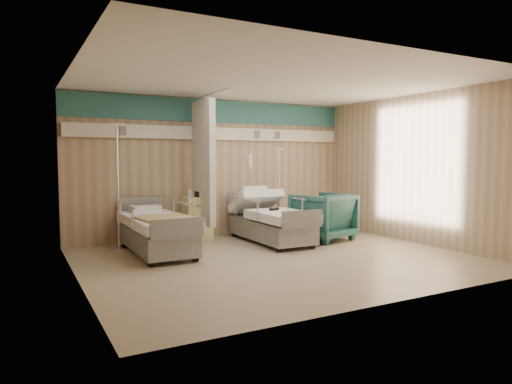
% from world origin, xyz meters
% --- Properties ---
extents(ground, '(6.00, 5.00, 0.00)m').
position_xyz_m(ground, '(0.00, 0.00, 0.00)').
color(ground, '#9E876D').
rests_on(ground, ground).
extents(room_walls, '(6.04, 5.04, 2.82)m').
position_xyz_m(room_walls, '(-0.03, 0.25, 1.86)').
color(room_walls, tan).
rests_on(room_walls, ground).
extents(bed_right, '(1.00, 2.16, 0.63)m').
position_xyz_m(bed_right, '(0.60, 1.30, 0.32)').
color(bed_right, white).
rests_on(bed_right, ground).
extents(bed_left, '(1.00, 2.16, 0.63)m').
position_xyz_m(bed_left, '(-1.60, 1.30, 0.32)').
color(bed_left, white).
rests_on(bed_left, ground).
extents(bedside_cabinet, '(0.50, 0.48, 0.85)m').
position_xyz_m(bedside_cabinet, '(-0.55, 2.20, 0.42)').
color(bedside_cabinet, '#EEEC95').
rests_on(bedside_cabinet, ground).
extents(visitor_armchair, '(1.20, 1.22, 0.93)m').
position_xyz_m(visitor_armchair, '(1.63, 1.04, 0.46)').
color(visitor_armchair, '#1F4E4A').
rests_on(visitor_armchair, ground).
extents(waffle_blanket, '(0.82, 0.77, 0.07)m').
position_xyz_m(waffle_blanket, '(1.59, 1.04, 0.96)').
color(waffle_blanket, white).
rests_on(waffle_blanket, visitor_armchair).
extents(iv_stand_right, '(0.32, 0.32, 1.81)m').
position_xyz_m(iv_stand_right, '(1.22, 2.04, 0.37)').
color(iv_stand_right, silver).
rests_on(iv_stand_right, ground).
extents(iv_stand_left, '(0.40, 0.40, 2.22)m').
position_xyz_m(iv_stand_left, '(-2.08, 2.03, 0.45)').
color(iv_stand_left, silver).
rests_on(iv_stand_left, ground).
extents(call_remote, '(0.21, 0.15, 0.04)m').
position_xyz_m(call_remote, '(0.57, 1.13, 0.65)').
color(call_remote, black).
rests_on(call_remote, bed_right).
extents(tan_blanket, '(0.94, 1.12, 0.04)m').
position_xyz_m(tan_blanket, '(-1.56, 0.84, 0.65)').
color(tan_blanket, tan).
rests_on(tan_blanket, bed_left).
extents(toiletry_bag, '(0.23, 0.19, 0.11)m').
position_xyz_m(toiletry_bag, '(-0.50, 2.14, 0.90)').
color(toiletry_bag, black).
rests_on(toiletry_bag, bedside_cabinet).
extents(white_cup, '(0.11, 0.11, 0.14)m').
position_xyz_m(white_cup, '(-0.67, 2.24, 0.92)').
color(white_cup, white).
rests_on(white_cup, bedside_cabinet).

